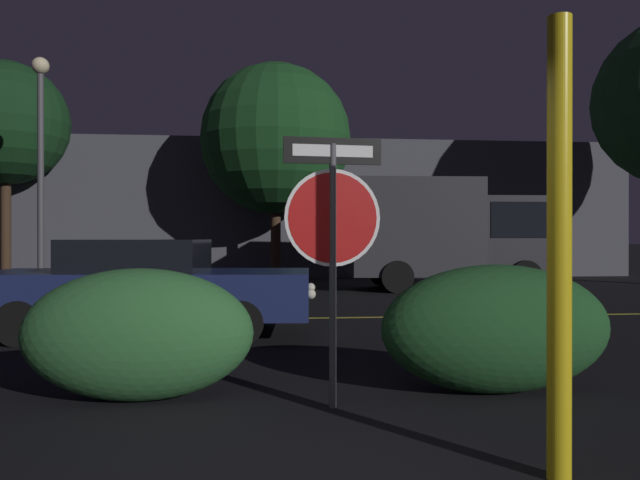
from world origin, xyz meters
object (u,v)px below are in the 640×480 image
object	(u,v)px
stop_sign	(333,218)
hedge_bush_1	(139,334)
delivery_truck	(452,230)
yellow_pole_right	(559,248)
street_lamp	(41,143)
tree_1	(6,124)
passing_car_2	(146,287)
hedge_bush_2	(496,329)
tree_0	(276,140)

from	to	relation	value
stop_sign	hedge_bush_1	bearing A→B (deg)	161.40
hedge_bush_1	delivery_truck	world-z (taller)	delivery_truck
yellow_pole_right	hedge_bush_1	size ratio (longest dim) A/B	1.36
stop_sign	street_lamp	world-z (taller)	street_lamp
yellow_pole_right	tree_1	bearing A→B (deg)	119.40
tree_1	hedge_bush_1	bearing A→B (deg)	-65.39
hedge_bush_1	passing_car_2	size ratio (longest dim) A/B	0.41
yellow_pole_right	hedge_bush_2	distance (m)	2.20
hedge_bush_2	street_lamp	size ratio (longest dim) A/B	0.36
passing_car_2	tree_0	xyz separation A→B (m)	(2.18, 10.67, 3.86)
stop_sign	yellow_pole_right	size ratio (longest dim) A/B	0.83
street_lamp	hedge_bush_2	bearing A→B (deg)	-54.44
stop_sign	street_lamp	bearing A→B (deg)	113.52
hedge_bush_2	delivery_truck	bearing A→B (deg)	74.37
hedge_bush_1	street_lamp	distance (m)	11.88
stop_sign	tree_1	distance (m)	18.60
tree_1	tree_0	bearing A→B (deg)	-7.92
hedge_bush_2	delivery_truck	xyz separation A→B (m)	(3.17, 11.31, 1.05)
tree_0	tree_1	size ratio (longest dim) A/B	0.97
street_lamp	tree_0	size ratio (longest dim) A/B	0.85
hedge_bush_2	hedge_bush_1	bearing A→B (deg)	179.29
hedge_bush_2	tree_1	world-z (taller)	tree_1
yellow_pole_right	hedge_bush_2	bearing A→B (deg)	78.52
stop_sign	delivery_truck	distance (m)	12.58
stop_sign	yellow_pole_right	distance (m)	2.04
hedge_bush_1	delivery_truck	bearing A→B (deg)	60.48
stop_sign	tree_0	world-z (taller)	tree_0
street_lamp	tree_0	xyz separation A→B (m)	(5.96, 3.81, 0.78)
yellow_pole_right	tree_0	size ratio (longest dim) A/B	0.39
stop_sign	tree_0	size ratio (longest dim) A/B	0.32
hedge_bush_2	tree_0	xyz separation A→B (m)	(-1.63, 14.42, 3.98)
stop_sign	tree_0	distance (m)	15.07
hedge_bush_2	passing_car_2	world-z (taller)	passing_car_2
tree_0	hedge_bush_1	bearing A→B (deg)	-96.31
tree_0	tree_1	world-z (taller)	tree_1
yellow_pole_right	passing_car_2	size ratio (longest dim) A/B	0.56
yellow_pole_right	hedge_bush_1	world-z (taller)	yellow_pole_right
passing_car_2	hedge_bush_1	bearing A→B (deg)	13.70
tree_1	hedge_bush_2	bearing A→B (deg)	-56.47
tree_1	passing_car_2	bearing A→B (deg)	-61.11
hedge_bush_1	hedge_bush_2	world-z (taller)	hedge_bush_2
yellow_pole_right	tree_0	bearing A→B (deg)	94.23
hedge_bush_2	passing_car_2	bearing A→B (deg)	135.38
passing_car_2	delivery_truck	xyz separation A→B (m)	(6.97, 7.56, 0.92)
delivery_truck	street_lamp	bearing A→B (deg)	-84.18
delivery_truck	tree_0	size ratio (longest dim) A/B	0.82
stop_sign	hedge_bush_2	xyz separation A→B (m)	(1.55, 0.35, -1.00)
delivery_truck	hedge_bush_1	bearing A→B (deg)	-27.45
stop_sign	hedge_bush_1	size ratio (longest dim) A/B	1.13
passing_car_2	delivery_truck	distance (m)	10.32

